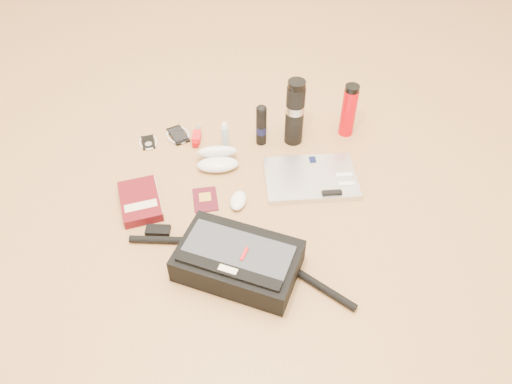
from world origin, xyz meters
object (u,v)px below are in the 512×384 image
(messenger_bag, at_px, (237,260))
(book, at_px, (141,201))
(thermos_red, at_px, (349,110))
(thermos_black, at_px, (295,112))
(laptop, at_px, (311,178))

(messenger_bag, distance_m, book, 0.47)
(book, height_order, thermos_red, thermos_red)
(messenger_bag, xyz_separation_m, thermos_black, (0.27, 0.65, 0.10))
(messenger_bag, bearing_deg, book, 161.64)
(book, xyz_separation_m, thermos_red, (0.85, 0.36, 0.10))
(laptop, xyz_separation_m, book, (-0.65, -0.08, 0.01))
(thermos_red, bearing_deg, thermos_black, -171.37)
(book, bearing_deg, thermos_black, 15.24)
(thermos_black, height_order, thermos_red, thermos_black)
(book, relative_size, thermos_black, 0.82)
(book, height_order, thermos_black, thermos_black)
(laptop, relative_size, thermos_black, 1.21)
(messenger_bag, height_order, thermos_red, thermos_red)
(messenger_bag, relative_size, laptop, 2.08)
(messenger_bag, bearing_deg, thermos_red, 78.22)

